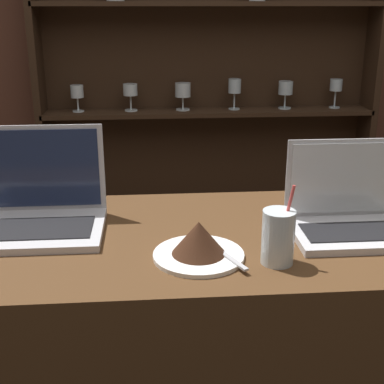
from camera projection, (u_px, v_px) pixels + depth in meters
name	position (u px, v px, depth m)	size (l,w,h in m)	color
back_wall	(200.00, 39.00, 2.46)	(7.00, 0.06, 2.70)	brown
back_shelf	(207.00, 122.00, 2.51)	(1.54, 0.18, 1.88)	#332114
laptop_near	(36.00, 208.00, 1.34)	(0.34, 0.25, 0.25)	silver
laptop_far	(351.00, 212.00, 1.32)	(0.30, 0.21, 0.22)	silver
cake_plate	(199.00, 243.00, 1.19)	(0.20, 0.20, 0.09)	white
water_glass	(278.00, 237.00, 1.15)	(0.07, 0.07, 0.18)	silver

